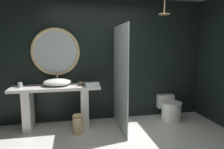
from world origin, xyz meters
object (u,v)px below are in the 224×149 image
at_px(tissue_box, 83,84).
at_px(round_wall_mirror, 56,52).
at_px(tumbler_cup, 20,85).
at_px(waste_bin, 78,124).
at_px(folded_hand_towel, 92,85).
at_px(toilet, 170,109).
at_px(vessel_sink, 57,82).
at_px(rain_shower_head, 164,13).

distance_m(tissue_box, round_wall_mirror, 0.86).
bearing_deg(tumbler_cup, waste_bin, -20.00).
height_order(tumbler_cup, tissue_box, tumbler_cup).
height_order(round_wall_mirror, folded_hand_towel, round_wall_mirror).
height_order(tumbler_cup, toilet, tumbler_cup).
relative_size(toilet, folded_hand_towel, 2.32).
bearing_deg(waste_bin, round_wall_mirror, 121.98).
xyz_separation_m(vessel_sink, rain_shower_head, (2.09, -0.25, 1.34)).
bearing_deg(vessel_sink, rain_shower_head, -6.71).
bearing_deg(tumbler_cup, rain_shower_head, -4.32).
relative_size(rain_shower_head, toilet, 0.48).
xyz_separation_m(rain_shower_head, folded_hand_towel, (-1.42, 0.05, -1.37)).
bearing_deg(tumbler_cup, folded_hand_towel, -6.83).
distance_m(round_wall_mirror, rain_shower_head, 2.28).
xyz_separation_m(tissue_box, toilet, (1.89, -0.01, -0.63)).
bearing_deg(rain_shower_head, tissue_box, 173.97).
height_order(tissue_box, toilet, tissue_box).
distance_m(tissue_box, toilet, 1.99).
distance_m(round_wall_mirror, folded_hand_towel, 1.01).
xyz_separation_m(round_wall_mirror, waste_bin, (0.39, -0.63, -1.30)).
xyz_separation_m(tissue_box, rain_shower_head, (1.59, -0.17, 1.37)).
relative_size(tumbler_cup, round_wall_mirror, 0.10).
height_order(rain_shower_head, folded_hand_towel, rain_shower_head).
xyz_separation_m(toilet, folded_hand_towel, (-1.72, -0.11, 0.63)).
distance_m(vessel_sink, folded_hand_towel, 0.70).
distance_m(rain_shower_head, folded_hand_towel, 1.97).
relative_size(tumbler_cup, toilet, 0.16).
relative_size(round_wall_mirror, folded_hand_towel, 3.71).
bearing_deg(tissue_box, toilet, -0.23).
distance_m(tumbler_cup, rain_shower_head, 3.08).
height_order(rain_shower_head, waste_bin, rain_shower_head).
bearing_deg(toilet, waste_bin, -170.61).
xyz_separation_m(waste_bin, folded_hand_towel, (0.29, 0.22, 0.68)).
bearing_deg(round_wall_mirror, waste_bin, -58.02).
height_order(vessel_sink, tumbler_cup, vessel_sink).
xyz_separation_m(vessel_sink, toilet, (2.39, -0.09, -0.67)).
relative_size(round_wall_mirror, rain_shower_head, 3.35).
relative_size(waste_bin, folded_hand_towel, 1.45).
relative_size(tissue_box, toilet, 0.28).
distance_m(round_wall_mirror, toilet, 2.73).
bearing_deg(round_wall_mirror, rain_shower_head, -12.26).
bearing_deg(tumbler_cup, toilet, -0.89).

